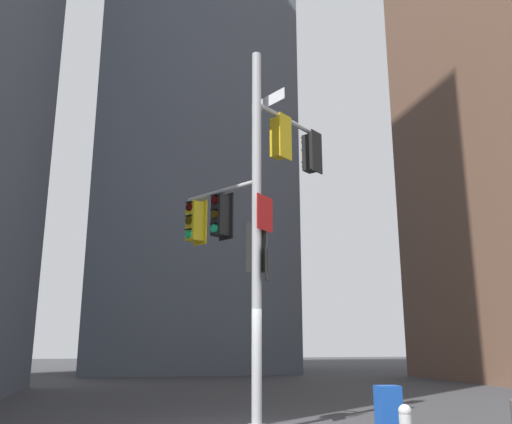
% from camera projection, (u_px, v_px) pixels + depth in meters
% --- Properties ---
extents(building_mid_block, '(12.68, 12.68, 35.14)m').
position_uv_depth(building_mid_block, '(191.00, 126.00, 40.13)').
color(building_mid_block, '#4C5460').
rests_on(building_mid_block, ground).
extents(signal_pole_assembly, '(3.59, 2.53, 8.63)m').
position_uv_depth(signal_pole_assembly, '(255.00, 206.00, 12.85)').
color(signal_pole_assembly, '#B2B2B5').
rests_on(signal_pole_assembly, ground).
extents(newspaper_box, '(0.45, 0.36, 0.98)m').
position_uv_depth(newspaper_box, '(389.00, 412.00, 10.36)').
color(newspaper_box, '#194CB2').
rests_on(newspaper_box, ground).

